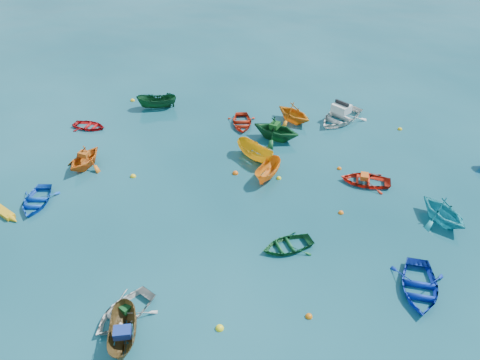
% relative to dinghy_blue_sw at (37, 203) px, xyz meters
% --- Properties ---
extents(ground, '(160.00, 160.00, 0.00)m').
position_rel_dinghy_blue_sw_xyz_m(ground, '(11.19, -1.04, 0.00)').
color(ground, '#093944').
rests_on(ground, ground).
extents(dinghy_blue_sw, '(2.64, 3.32, 0.62)m').
position_rel_dinghy_blue_sw_xyz_m(dinghy_blue_sw, '(0.00, 0.00, 0.00)').
color(dinghy_blue_sw, blue).
rests_on(dinghy_blue_sw, ground).
extents(dinghy_white_near, '(3.31, 3.68, 0.63)m').
position_rel_dinghy_blue_sw_xyz_m(dinghy_white_near, '(8.02, -6.47, 0.00)').
color(dinghy_white_near, beige).
rests_on(dinghy_white_near, ground).
extents(sampan_brown_mid, '(2.02, 3.23, 1.17)m').
position_rel_dinghy_blue_sw_xyz_m(sampan_brown_mid, '(8.55, -7.66, 0.00)').
color(sampan_brown_mid, brown).
rests_on(sampan_brown_mid, ground).
extents(dinghy_blue_se, '(2.63, 3.59, 0.72)m').
position_rel_dinghy_blue_sw_xyz_m(dinghy_blue_se, '(20.91, -2.50, 0.00)').
color(dinghy_blue_se, '#0D2AA3').
rests_on(dinghy_blue_se, ground).
extents(dinghy_orange_w, '(2.92, 3.23, 1.50)m').
position_rel_dinghy_blue_sw_xyz_m(dinghy_orange_w, '(1.09, 4.07, 0.00)').
color(dinghy_orange_w, orange).
rests_on(dinghy_orange_w, ground).
extents(sampan_yellow_mid, '(3.24, 2.93, 1.23)m').
position_rel_dinghy_blue_sw_xyz_m(sampan_yellow_mid, '(11.62, 6.98, 0.00)').
color(sampan_yellow_mid, '#ECAA15').
rests_on(sampan_yellow_mid, ground).
extents(dinghy_green_e, '(3.33, 3.06, 0.56)m').
position_rel_dinghy_blue_sw_xyz_m(dinghy_green_e, '(14.59, -0.85, 0.00)').
color(dinghy_green_e, '#145629').
rests_on(dinghy_green_e, ground).
extents(dinghy_cyan_se, '(3.84, 3.92, 1.56)m').
position_rel_dinghy_blue_sw_xyz_m(dinghy_cyan_se, '(22.68, 2.85, 0.00)').
color(dinghy_cyan_se, '#1C9FB0').
rests_on(dinghy_cyan_se, ground).
extents(dinghy_red_nw, '(2.62, 1.99, 0.51)m').
position_rel_dinghy_blue_sw_xyz_m(dinghy_red_nw, '(-0.93, 8.77, 0.00)').
color(dinghy_red_nw, '#AF0E11').
rests_on(dinghy_red_nw, ground).
extents(sampan_orange_n, '(1.78, 2.99, 1.09)m').
position_rel_dinghy_blue_sw_xyz_m(sampan_orange_n, '(12.74, 5.09, 0.00)').
color(sampan_orange_n, orange).
rests_on(sampan_orange_n, ground).
extents(dinghy_green_n, '(4.01, 3.69, 1.76)m').
position_rel_dinghy_blue_sw_xyz_m(dinghy_green_n, '(12.60, 9.81, 0.00)').
color(dinghy_green_n, '#124E23').
rests_on(dinghy_green_n, ground).
extents(dinghy_red_ne, '(3.02, 2.20, 0.61)m').
position_rel_dinghy_blue_sw_xyz_m(dinghy_red_ne, '(18.66, 5.69, 0.00)').
color(dinghy_red_ne, red).
rests_on(dinghy_red_ne, ground).
extents(dinghy_red_far, '(2.72, 3.34, 0.61)m').
position_rel_dinghy_blue_sw_xyz_m(dinghy_red_far, '(9.90, 11.31, 0.00)').
color(dinghy_red_far, red).
rests_on(dinghy_red_far, ground).
extents(dinghy_orange_far, '(3.94, 3.86, 1.57)m').
position_rel_dinghy_blue_sw_xyz_m(dinghy_orange_far, '(13.55, 12.59, 0.00)').
color(dinghy_orange_far, orange).
rests_on(dinghy_orange_far, ground).
extents(sampan_green_far, '(3.26, 2.01, 1.18)m').
position_rel_dinghy_blue_sw_xyz_m(sampan_green_far, '(2.89, 12.71, 0.00)').
color(sampan_green_far, '#0F411F').
rests_on(sampan_green_far, ground).
extents(motorboat_white, '(4.78, 5.08, 1.46)m').
position_rel_dinghy_blue_sw_xyz_m(motorboat_white, '(16.97, 13.38, 0.00)').
color(motorboat_white, silver).
rests_on(motorboat_white, ground).
extents(tarp_green_a, '(0.76, 0.69, 0.30)m').
position_rel_dinghy_blue_sw_xyz_m(tarp_green_a, '(8.07, -6.38, 0.46)').
color(tarp_green_a, '#12491E').
rests_on(tarp_green_a, dinghy_white_near).
extents(tarp_blue_a, '(0.84, 0.73, 0.34)m').
position_rel_dinghy_blue_sw_xyz_m(tarp_blue_a, '(8.60, -7.80, 0.76)').
color(tarp_blue_a, navy).
rests_on(tarp_blue_a, sampan_brown_mid).
extents(tarp_orange_a, '(0.71, 0.59, 0.31)m').
position_rel_dinghy_blue_sw_xyz_m(tarp_orange_a, '(1.09, 4.12, 0.90)').
color(tarp_orange_a, '#BA5013').
rests_on(tarp_orange_a, dinghy_orange_w).
extents(tarp_green_b, '(0.75, 0.87, 0.36)m').
position_rel_dinghy_blue_sw_xyz_m(tarp_green_b, '(12.50, 9.84, 1.06)').
color(tarp_green_b, '#134C16').
rests_on(tarp_green_b, dinghy_green_n).
extents(tarp_orange_b, '(0.48, 0.62, 0.29)m').
position_rel_dinghy_blue_sw_xyz_m(tarp_orange_b, '(18.56, 5.69, 0.45)').
color(tarp_orange_b, '#DE5616').
rests_on(tarp_orange_b, dinghy_red_ne).
extents(buoy_ye_a, '(0.37, 0.37, 0.37)m').
position_rel_dinghy_blue_sw_xyz_m(buoy_ye_a, '(12.30, -6.32, 0.00)').
color(buoy_ye_a, yellow).
rests_on(buoy_ye_a, ground).
extents(buoy_or_b, '(0.32, 0.32, 0.32)m').
position_rel_dinghy_blue_sw_xyz_m(buoy_or_b, '(16.02, -4.97, 0.00)').
color(buoy_or_b, '#D5660B').
rests_on(buoy_or_b, ground).
extents(buoy_ye_b, '(0.36, 0.36, 0.36)m').
position_rel_dinghy_blue_sw_xyz_m(buoy_ye_b, '(4.47, 3.57, 0.00)').
color(buoy_ye_b, yellow).
rests_on(buoy_ye_b, ground).
extents(buoy_or_c, '(0.39, 0.39, 0.39)m').
position_rel_dinghy_blue_sw_xyz_m(buoy_or_c, '(10.66, 5.11, 0.00)').
color(buoy_or_c, '#EA5A0C').
rests_on(buoy_or_c, ground).
extents(buoy_ye_c, '(0.30, 0.30, 0.30)m').
position_rel_dinghy_blue_sw_xyz_m(buoy_ye_c, '(13.42, 5.11, 0.00)').
color(buoy_ye_c, yellow).
rests_on(buoy_ye_c, ground).
extents(buoy_or_d, '(0.31, 0.31, 0.31)m').
position_rel_dinghy_blue_sw_xyz_m(buoy_or_d, '(17.27, 2.48, 0.00)').
color(buoy_or_d, orange).
rests_on(buoy_or_d, ground).
extents(buoy_ye_d, '(0.37, 0.37, 0.37)m').
position_rel_dinghy_blue_sw_xyz_m(buoy_ye_d, '(0.52, 13.50, 0.00)').
color(buoy_ye_d, yellow).
rests_on(buoy_ye_d, ground).
extents(buoy_or_e, '(0.30, 0.30, 0.30)m').
position_rel_dinghy_blue_sw_xyz_m(buoy_or_e, '(17.07, 6.89, 0.00)').
color(buoy_or_e, orange).
rests_on(buoy_or_e, ground).
extents(buoy_ye_e, '(0.33, 0.33, 0.33)m').
position_rel_dinghy_blue_sw_xyz_m(buoy_ye_e, '(21.28, 12.83, 0.00)').
color(buoy_ye_e, yellow).
rests_on(buoy_ye_e, ground).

